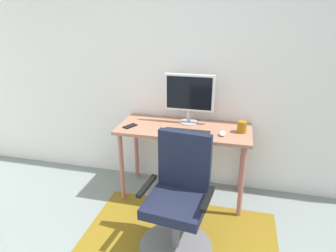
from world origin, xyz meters
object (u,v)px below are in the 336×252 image
(monitor, at_px, (189,95))
(cell_phone, at_px, (130,126))
(coffee_cup, at_px, (242,127))
(office_chair, at_px, (178,210))
(desk, at_px, (184,136))
(keyboard, at_px, (187,132))
(computer_mouse, at_px, (222,133))

(monitor, height_order, cell_phone, monitor)
(coffee_cup, distance_m, office_chair, 0.99)
(desk, xyz_separation_m, keyboard, (0.05, -0.14, 0.10))
(cell_phone, bearing_deg, computer_mouse, 26.76)
(computer_mouse, xyz_separation_m, coffee_cup, (0.17, 0.11, 0.04))
(cell_phone, bearing_deg, keyboard, 23.44)
(cell_phone, relative_size, office_chair, 0.14)
(desk, distance_m, computer_mouse, 0.40)
(monitor, height_order, coffee_cup, monitor)
(coffee_cup, relative_size, office_chair, 0.11)
(keyboard, bearing_deg, coffee_cup, 16.16)
(monitor, xyz_separation_m, coffee_cup, (0.52, -0.13, -0.24))
(desk, bearing_deg, monitor, 82.08)
(desk, xyz_separation_m, cell_phone, (-0.52, -0.10, 0.10))
(computer_mouse, bearing_deg, desk, 164.14)
(monitor, xyz_separation_m, computer_mouse, (0.35, -0.24, -0.27))
(office_chair, bearing_deg, computer_mouse, 73.96)
(keyboard, distance_m, computer_mouse, 0.33)
(computer_mouse, relative_size, coffee_cup, 0.95)
(office_chair, bearing_deg, monitor, 102.08)
(coffee_cup, xyz_separation_m, office_chair, (-0.44, -0.76, -0.46))
(cell_phone, height_order, office_chair, office_chair)
(desk, xyz_separation_m, office_chair, (0.10, -0.75, -0.31))
(cell_phone, bearing_deg, desk, 38.20)
(computer_mouse, distance_m, cell_phone, 0.89)
(computer_mouse, bearing_deg, cell_phone, 179.81)
(computer_mouse, bearing_deg, monitor, 145.42)
(coffee_cup, bearing_deg, computer_mouse, -146.82)
(desk, height_order, office_chair, office_chair)
(computer_mouse, height_order, office_chair, office_chair)
(keyboard, distance_m, office_chair, 0.74)
(monitor, relative_size, office_chair, 0.51)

